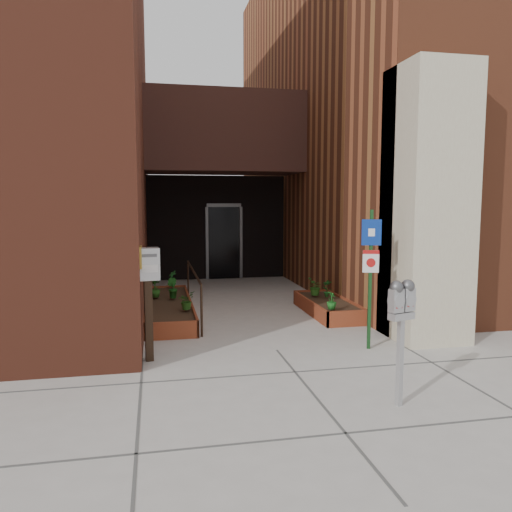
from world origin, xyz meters
TOP-DOWN VIEW (x-y plane):
  - ground at (0.00, 0.00)m, footprint 80.00×80.00m
  - architecture at (-0.18, 6.89)m, footprint 20.00×14.60m
  - planter_left at (-1.55, 2.70)m, footprint 0.90×3.60m
  - planter_right at (1.60, 2.20)m, footprint 0.80×2.20m
  - handrail at (-1.05, 2.65)m, footprint 0.04×3.34m
  - parking_meter at (0.83, -2.28)m, footprint 0.33×0.20m
  - sign_post at (1.40, -0.21)m, footprint 0.29×0.11m
  - payment_dropbox at (-1.90, -0.11)m, footprint 0.35×0.28m
  - shrub_left_a at (-1.25, 1.82)m, footprint 0.41×0.41m
  - shrub_left_b at (-1.46, 2.96)m, footprint 0.32×0.32m
  - shrub_left_c at (-1.80, 3.13)m, footprint 0.27×0.27m
  - shrub_left_d at (-1.40, 4.30)m, footprint 0.27×0.27m
  - shrub_right_a at (1.35, 1.30)m, footprint 0.25×0.25m
  - shrub_right_b at (1.67, 2.44)m, footprint 0.19×0.19m
  - shrub_right_c at (1.48, 2.64)m, footprint 0.46×0.46m

SIDE VIEW (x-z plane):
  - ground at x=0.00m, z-range 0.00..0.00m
  - planter_left at x=-1.55m, z-range -0.02..0.28m
  - planter_right at x=1.60m, z-range -0.02..0.28m
  - shrub_right_a at x=1.35m, z-range 0.30..0.63m
  - shrub_left_a at x=-1.25m, z-range 0.30..0.63m
  - shrub_right_b at x=1.67m, z-range 0.30..0.66m
  - shrub_left_c at x=-1.80m, z-range 0.30..0.67m
  - shrub_right_c at x=1.48m, z-range 0.30..0.67m
  - shrub_left_d at x=-1.40m, z-range 0.30..0.68m
  - shrub_left_b at x=-1.46m, z-range 0.30..0.71m
  - handrail at x=-1.05m, z-range 0.30..1.20m
  - parking_meter at x=0.83m, z-range 0.39..1.80m
  - payment_dropbox at x=-1.90m, z-range 0.36..1.98m
  - sign_post at x=1.40m, z-range 0.25..2.39m
  - architecture at x=-0.18m, z-range -0.02..9.98m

